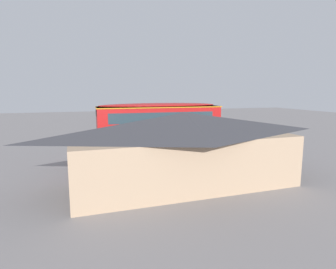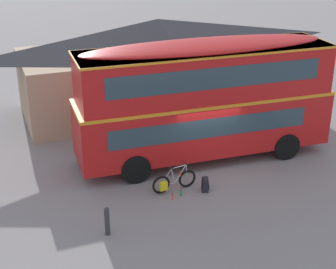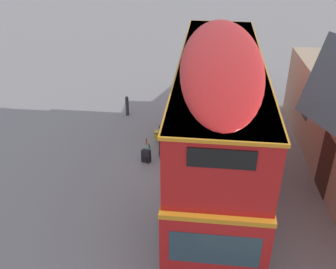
# 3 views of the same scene
# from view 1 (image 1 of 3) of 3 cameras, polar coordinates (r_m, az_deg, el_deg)

# --- Properties ---
(ground_plane) EXTENTS (120.00, 120.00, 0.00)m
(ground_plane) POSITION_cam_1_polar(r_m,az_deg,el_deg) (24.11, -1.61, -4.91)
(ground_plane) COLOR gray
(double_decker_bus) EXTENTS (10.17, 2.85, 4.79)m
(double_decker_bus) POSITION_cam_1_polar(r_m,az_deg,el_deg) (22.69, -1.85, 1.02)
(double_decker_bus) COLOR black
(double_decker_bus) RESTS_ON ground
(touring_bicycle) EXTENTS (1.73, 0.57, 0.98)m
(touring_bicycle) POSITION_cam_1_polar(r_m,az_deg,el_deg) (25.73, 1.34, -3.18)
(touring_bicycle) COLOR black
(touring_bicycle) RESTS_ON ground
(backpack_on_ground) EXTENTS (0.33, 0.39, 0.55)m
(backpack_on_ground) POSITION_cam_1_polar(r_m,az_deg,el_deg) (25.80, -1.23, -3.34)
(backpack_on_ground) COLOR black
(backpack_on_ground) RESTS_ON ground
(water_bottle_green_metal) EXTENTS (0.07, 0.07, 0.21)m
(water_bottle_green_metal) POSITION_cam_1_polar(r_m,az_deg,el_deg) (26.13, 0.74, -3.60)
(water_bottle_green_metal) COLOR green
(water_bottle_green_metal) RESTS_ON ground
(water_bottle_red_squeeze) EXTENTS (0.07, 0.07, 0.26)m
(water_bottle_red_squeeze) POSITION_cam_1_polar(r_m,az_deg,el_deg) (26.38, 1.40, -3.43)
(water_bottle_red_squeeze) COLOR #D84C33
(water_bottle_red_squeeze) RESTS_ON ground
(pub_building) EXTENTS (13.75, 5.71, 4.48)m
(pub_building) POSITION_cam_1_polar(r_m,az_deg,el_deg) (16.91, 3.37, -2.90)
(pub_building) COLOR tan
(pub_building) RESTS_ON ground
(kerb_bollard) EXTENTS (0.16, 0.16, 0.97)m
(kerb_bollard) POSITION_cam_1_polar(r_m,az_deg,el_deg) (28.42, 5.54, -1.80)
(kerb_bollard) COLOR #333338
(kerb_bollard) RESTS_ON ground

